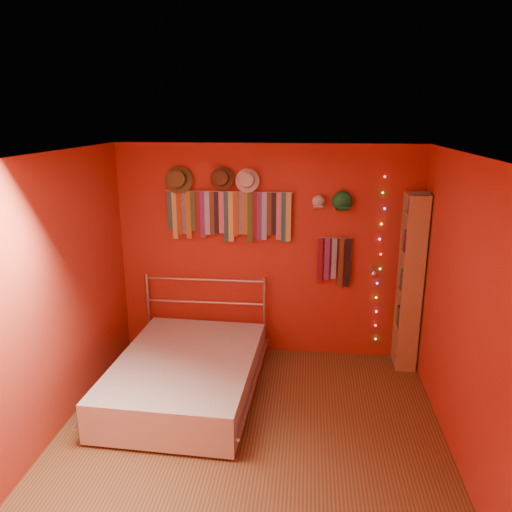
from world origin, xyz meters
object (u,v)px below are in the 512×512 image
(tie_rack, at_px, (229,214))
(bed, at_px, (186,375))
(bookshelf, at_px, (414,282))
(reading_lamp, at_px, (374,273))

(tie_rack, relative_size, bed, 0.71)
(bed, bearing_deg, tie_rack, 76.29)
(bookshelf, relative_size, bed, 0.98)
(bookshelf, distance_m, bed, 2.67)
(tie_rack, distance_m, bookshelf, 2.20)
(reading_lamp, relative_size, bed, 0.16)
(reading_lamp, bearing_deg, bookshelf, 4.41)
(tie_rack, xyz_separation_m, bed, (-0.30, -1.05, -1.48))
(bed, bearing_deg, reading_lamp, 26.28)
(reading_lamp, height_order, bookshelf, bookshelf)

